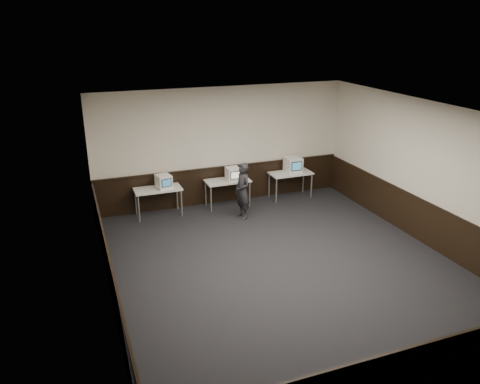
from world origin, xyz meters
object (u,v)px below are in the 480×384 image
(desk_right, at_px, (291,175))
(emac_left, at_px, (164,182))
(emac_right, at_px, (293,165))
(emac_center, at_px, (233,174))
(person, at_px, (242,191))
(desk_center, at_px, (228,183))
(desk_left, at_px, (158,191))

(desk_right, relative_size, emac_left, 2.76)
(emac_right, bearing_deg, emac_center, -177.72)
(emac_left, xyz_separation_m, person, (1.83, -0.87, -0.19))
(person, bearing_deg, desk_center, 176.17)
(emac_center, height_order, emac_right, emac_right)
(desk_center, bearing_deg, emac_left, -179.00)
(desk_left, bearing_deg, desk_right, 0.00)
(emac_left, height_order, emac_right, emac_right)
(desk_left, distance_m, desk_center, 1.90)
(desk_left, bearing_deg, emac_left, -10.83)
(desk_right, height_order, emac_left, emac_left)
(desk_right, height_order, emac_right, emac_right)
(emac_center, bearing_deg, desk_center, 159.48)
(emac_left, xyz_separation_m, emac_right, (3.72, 0.05, 0.04))
(desk_left, height_order, emac_right, emac_right)
(emac_left, bearing_deg, emac_right, -10.51)
(desk_left, xyz_separation_m, person, (1.99, -0.90, 0.06))
(desk_left, relative_size, emac_left, 2.76)
(desk_right, relative_size, emac_right, 2.55)
(desk_left, height_order, emac_center, emac_center)
(emac_center, bearing_deg, person, -93.12)
(emac_left, height_order, emac_center, emac_left)
(emac_center, bearing_deg, desk_right, 1.85)
(emac_center, relative_size, emac_right, 0.82)
(emac_center, bearing_deg, emac_left, 179.45)
(desk_center, xyz_separation_m, emac_left, (-1.74, -0.03, 0.25))
(desk_left, bearing_deg, desk_center, 0.00)
(desk_right, distance_m, emac_left, 3.65)
(emac_left, distance_m, emac_right, 3.72)
(desk_center, bearing_deg, emac_center, -20.65)
(desk_right, distance_m, emac_center, 1.78)
(emac_center, bearing_deg, desk_left, 178.65)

